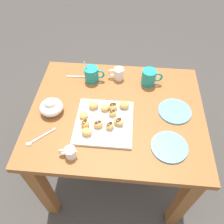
{
  "coord_description": "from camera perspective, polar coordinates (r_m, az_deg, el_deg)",
  "views": [
    {
      "loc": [
        0.04,
        -0.78,
        1.7
      ],
      "look_at": [
        -0.02,
        -0.03,
        0.77
      ],
      "focal_mm": 36.2,
      "sensor_mm": 36.0,
      "label": 1
    }
  ],
  "objects": [
    {
      "name": "beignet_4",
      "position": [
        1.12,
        -0.59,
        -3.51
      ],
      "size": [
        0.05,
        0.06,
        0.03
      ],
      "primitive_type": "ellipsoid",
      "rotation": [
        0.0,
        0.0,
        4.41
      ],
      "color": "#DBA351",
      "rests_on": "pastry_plate_square"
    },
    {
      "name": "chocolate_drizzle_2",
      "position": [
        1.16,
        0.1,
        0.27
      ],
      "size": [
        0.03,
        0.02,
        0.0
      ],
      "primitive_type": "ellipsoid",
      "rotation": [
        0.0,
        0.0,
        0.43
      ],
      "color": "#381E11",
      "rests_on": "beignet_2"
    },
    {
      "name": "coffee_mug_teal_left",
      "position": [
        1.37,
        -5.11,
        9.59
      ],
      "size": [
        0.12,
        0.08,
        0.13
      ],
      "color": "teal",
      "rests_on": "dining_table"
    },
    {
      "name": "saucer_sky_right",
      "position": [
        1.12,
        14.26,
        -8.52
      ],
      "size": [
        0.18,
        0.18,
        0.01
      ],
      "primitive_type": "cylinder",
      "color": "#66A8DB",
      "rests_on": "dining_table"
    },
    {
      "name": "beignet_0",
      "position": [
        1.2,
        -1.82,
        1.02
      ],
      "size": [
        0.05,
        0.05,
        0.03
      ],
      "primitive_type": "ellipsoid",
      "rotation": [
        0.0,
        0.0,
        1.77
      ],
      "color": "#DBA351",
      "rests_on": "pastry_plate_square"
    },
    {
      "name": "beignet_9",
      "position": [
        1.11,
        -6.45,
        -5.02
      ],
      "size": [
        0.06,
        0.05,
        0.04
      ],
      "primitive_type": "ellipsoid",
      "rotation": [
        0.0,
        0.0,
        6.11
      ],
      "color": "#DBA351",
      "rests_on": "pastry_plate_square"
    },
    {
      "name": "cream_pitcher_white",
      "position": [
        1.38,
        1.61,
        9.76
      ],
      "size": [
        0.1,
        0.06,
        0.07
      ],
      "color": "white",
      "rests_on": "dining_table"
    },
    {
      "name": "beignet_8",
      "position": [
        1.21,
        3.09,
        1.77
      ],
      "size": [
        0.06,
        0.05,
        0.04
      ],
      "primitive_type": "ellipsoid",
      "rotation": [
        0.0,
        0.0,
        1.46
      ],
      "color": "#DBA351",
      "rests_on": "pastry_plate_square"
    },
    {
      "name": "beignet_3",
      "position": [
        1.13,
        -3.53,
        -3.08
      ],
      "size": [
        0.06,
        0.06,
        0.04
      ],
      "primitive_type": "ellipsoid",
      "rotation": [
        0.0,
        0.0,
        0.33
      ],
      "color": "#DBA351",
      "rests_on": "pastry_plate_square"
    },
    {
      "name": "ice_cream_bowl",
      "position": [
        1.24,
        -15.12,
        1.35
      ],
      "size": [
        0.12,
        0.12,
        0.09
      ],
      "color": "white",
      "rests_on": "dining_table"
    },
    {
      "name": "loose_spoon_by_plate",
      "position": [
        1.18,
        -18.27,
        -6.44
      ],
      "size": [
        0.13,
        0.12,
        0.01
      ],
      "color": "silver",
      "rests_on": "dining_table"
    },
    {
      "name": "dining_table",
      "position": [
        1.35,
        1.1,
        -3.77
      ],
      "size": [
        0.95,
        0.77,
        0.75
      ],
      "color": "#935628",
      "rests_on": "ground_plane"
    },
    {
      "name": "chocolate_drizzle_3",
      "position": [
        1.12,
        -3.58,
        -2.5
      ],
      "size": [
        0.04,
        0.03,
        0.0
      ],
      "primitive_type": "ellipsoid",
      "rotation": [
        0.0,
        0.0,
        0.5
      ],
      "color": "#381E11",
      "rests_on": "beignet_3"
    },
    {
      "name": "saucer_sky_left",
      "position": [
        1.26,
        15.54,
        0.2
      ],
      "size": [
        0.18,
        0.18,
        0.01
      ],
      "primitive_type": "cylinder",
      "color": "#66A8DB",
      "rests_on": "dining_table"
    },
    {
      "name": "ground_plane",
      "position": [
        1.87,
        0.82,
        -14.57
      ],
      "size": [
        8.0,
        8.0,
        0.0
      ],
      "primitive_type": "plane",
      "color": "#423D38"
    },
    {
      "name": "chocolate_drizzle_5",
      "position": [
        1.12,
        -6.96,
        -2.32
      ],
      "size": [
        0.03,
        0.04,
        0.0
      ],
      "primitive_type": "ellipsoid",
      "rotation": [
        0.0,
        0.0,
        4.26
      ],
      "color": "#381E11",
      "rests_on": "beignet_5"
    },
    {
      "name": "chocolate_drizzle_10",
      "position": [
        1.19,
        0.25,
        2.16
      ],
      "size": [
        0.04,
        0.03,
        0.0
      ],
      "primitive_type": "ellipsoid",
      "rotation": [
        0.0,
        0.0,
        3.49
      ],
      "color": "#381E11",
      "rests_on": "beignet_10"
    },
    {
      "name": "chocolate_drizzle_6",
      "position": [
        1.12,
        1.71,
        -1.91
      ],
      "size": [
        0.04,
        0.04,
        0.0
      ],
      "primitive_type": "ellipsoid",
      "rotation": [
        0.0,
        0.0,
        0.79
      ],
      "color": "#381E11",
      "rests_on": "beignet_6"
    },
    {
      "name": "beignet_5",
      "position": [
        1.14,
        -6.86,
        -2.96
      ],
      "size": [
        0.05,
        0.05,
        0.04
      ],
      "primitive_type": "ellipsoid",
      "rotation": [
        0.0,
        0.0,
        4.67
      ],
      "color": "#DBA351",
      "rests_on": "pastry_plate_square"
    },
    {
      "name": "pastry_plate_square",
      "position": [
        1.17,
        -2.0,
        -2.6
      ],
      "size": [
        0.29,
        0.29,
        0.02
      ],
      "primitive_type": "cube",
      "color": "white",
      "rests_on": "dining_table"
    },
    {
      "name": "beignet_1",
      "position": [
        1.21,
        -4.73,
        1.59
      ],
      "size": [
        0.07,
        0.07,
        0.04
      ],
      "primitive_type": "ellipsoid",
      "rotation": [
        0.0,
        0.0,
        5.2
      ],
      "color": "#DBA351",
      "rests_on": "pastry_plate_square"
    },
    {
      "name": "chocolate_sauce_pitcher",
      "position": [
        1.06,
        -10.55,
        -9.98
      ],
      "size": [
        0.09,
        0.05,
        0.06
      ],
      "color": "white",
      "rests_on": "dining_table"
    },
    {
      "name": "coffee_mug_teal_right",
      "position": [
        1.36,
        9.37,
        8.77
      ],
      "size": [
        0.12,
        0.08,
        0.09
      ],
      "color": "teal",
      "rests_on": "dining_table"
    },
    {
      "name": "chocolate_drizzle_4",
      "position": [
        1.11,
        -0.6,
        -2.94
      ],
      "size": [
        0.03,
        0.03,
        0.0
      ],
      "primitive_type": "ellipsoid",
      "rotation": [
        0.0,
        0.0,
        3.94
      ],
      "color": "#381E11",
      "rests_on": "beignet_4"
    },
    {
      "name": "beignet_2",
      "position": [
        1.17,
        0.1,
        -0.28
      ],
      "size": [
        0.05,
        0.05,
        0.03
      ],
      "primitive_type": "ellipsoid",
      "rotation": [
        0.0,
        0.0,
        0.3
      ],
      "color": "#DBA351",
      "rests_on": "pastry_plate_square"
    },
    {
      "name": "beignet_10",
      "position": [
        1.2,
        0.25,
        1.54
      ],
      "size": [
        0.06,
        0.06,
        0.04
      ],
      "primitive_type": "ellipsoid",
      "rotation": [
        0.0,
        0.0,
        3.53
      ],
      "color": "#DBA351",
      "rests_on": "pastry_plate_square"
    },
    {
      "name": "beignet_6",
      "position": [
        1.14,
        1.68,
        -2.48
      ],
      "size": [
        0.07,
        0.07,
        0.03
      ],
      "primitive_type": "ellipsoid",
      "rotation": [
        0.0,
        0.0,
        0.91
      ],
      "color": "#DBA351",
      "rests_on": "pastry_plate_square"
    },
    {
      "name": "loose_spoon_near_saucer",
      "position": [
        1.42,
        -7.36,
        8.85
      ],
      "size": [
        0.16,
        0.02,
        0.01
      ],
      "color": "silver",
      "rests_on": "dining_table"
    },
    {
      "name": "beignet_7",
      "position": [
        1.18,
        -7.2,
        -0.84
      ],
      "size": [
        0.07,
        0.07,
        0.03
      ],
      "primitive_type": "ellipsoid",
      "rotation": [
        0.0,
        0.0,
        5.52
      ],
      "color": "#DBA351",
      "rests_on": "pastry_plate_square"
    }
  ]
}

